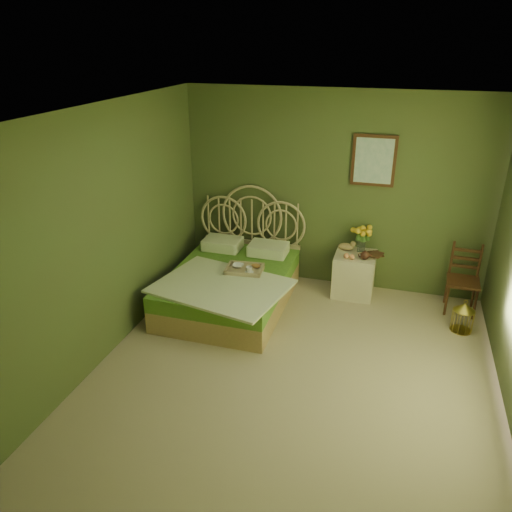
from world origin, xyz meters
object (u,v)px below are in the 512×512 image
(chair, at_px, (464,274))
(birdcage, at_px, (463,317))
(bed, at_px, (231,282))
(nightstand, at_px, (355,269))

(chair, xyz_separation_m, birdcage, (0.00, -0.55, -0.30))
(bed, bearing_deg, chair, 13.89)
(chair, bearing_deg, bed, -163.87)
(nightstand, xyz_separation_m, birdcage, (1.32, -0.57, -0.18))
(bed, relative_size, chair, 2.46)
(chair, relative_size, birdcage, 2.36)
(chair, bearing_deg, nightstand, -178.72)
(nightstand, height_order, birdcage, nightstand)
(nightstand, distance_m, birdcage, 1.45)
(nightstand, bearing_deg, chair, -0.96)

